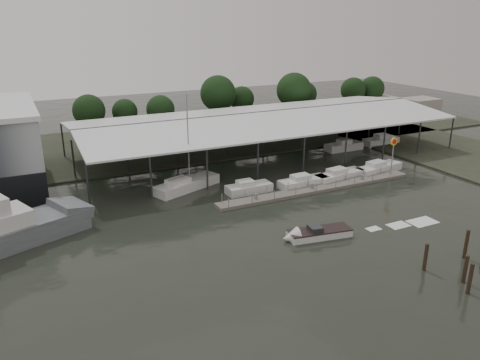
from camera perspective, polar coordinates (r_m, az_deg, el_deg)
name	(u,v)px	position (r m, az deg, el deg)	size (l,w,h in m)	color
ground	(250,247)	(45.00, 1.23, -8.17)	(200.00, 200.00, 0.00)	black
land_strip_far	(137,145)	(82.22, -12.47, 4.16)	(140.00, 30.00, 0.30)	#36392B
land_strip_east	(479,160)	(80.82, 27.14, 2.23)	(20.00, 60.00, 0.30)	#36392B
covered_boat_shed	(264,116)	(74.16, 2.93, 7.78)	(58.24, 24.00, 6.96)	white
floating_dock	(318,189)	(60.07, 9.54, -1.06)	(28.00, 2.00, 1.40)	slate
shell_fuel_sign	(393,149)	(66.50, 18.18, 3.58)	(1.10, 0.18, 5.55)	gray
distant_commercial_buildings	(389,106)	(113.14, 17.69, 8.62)	(22.00, 8.00, 4.00)	gray
white_sailboat	(186,185)	(59.78, -6.59, -0.56)	(9.50, 5.77, 12.31)	silver
speedboat_underway	(314,234)	(47.19, 9.01, -6.53)	(18.03, 4.79, 2.00)	silver
moored_cruiser_0	(248,188)	(58.37, 1.03, -0.96)	(5.81, 2.20, 1.70)	silver
moored_cruiser_1	(303,182)	(61.05, 7.72, -0.23)	(6.95, 2.39, 1.70)	silver
moored_cruiser_2	(339,175)	(64.41, 12.00, 0.55)	(7.80, 3.09, 1.70)	silver
moored_cruiser_3	(378,168)	(68.95, 16.49, 1.40)	(7.97, 3.39, 1.70)	silver
horizon_tree_line	(256,96)	(95.35, 1.94, 10.20)	(68.18, 11.61, 10.51)	#312216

